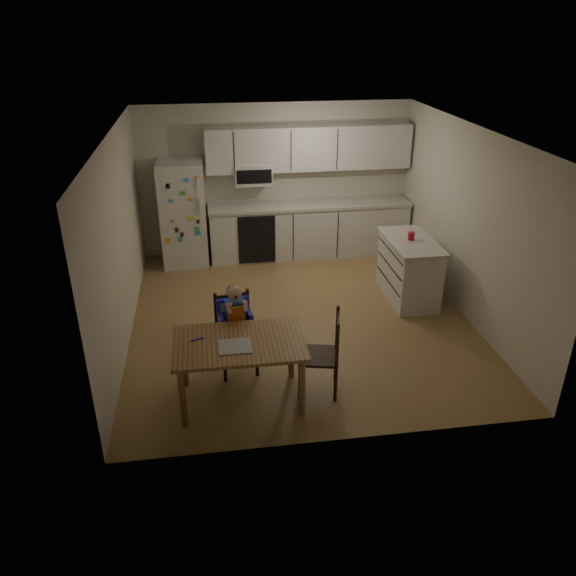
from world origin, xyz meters
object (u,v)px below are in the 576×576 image
(refrigerator, at_px, (183,214))
(chair_side, at_px, (328,348))
(kitchen_island, at_px, (409,269))
(dining_table, at_px, (239,350))
(chair_booster, at_px, (235,318))
(red_cup, at_px, (411,236))

(refrigerator, bearing_deg, chair_side, -67.76)
(kitchen_island, bearing_deg, refrigerator, 150.61)
(kitchen_island, height_order, dining_table, kitchen_island)
(dining_table, height_order, chair_booster, chair_booster)
(refrigerator, bearing_deg, chair_booster, -79.23)
(red_cup, bearing_deg, refrigerator, 150.80)
(kitchen_island, height_order, chair_side, chair_side)
(chair_side, bearing_deg, dining_table, -75.24)
(kitchen_island, relative_size, red_cup, 10.66)
(refrigerator, height_order, kitchen_island, refrigerator)
(kitchen_island, relative_size, dining_table, 0.90)
(red_cup, height_order, chair_side, red_cup)
(red_cup, bearing_deg, kitchen_island, -69.02)
(refrigerator, bearing_deg, kitchen_island, -29.39)
(refrigerator, xyz_separation_m, chair_side, (1.57, -3.83, -0.31))
(dining_table, bearing_deg, chair_side, 1.74)
(refrigerator, xyz_separation_m, dining_table, (0.62, -3.86, -0.22))
(kitchen_island, distance_m, dining_table, 3.30)
(dining_table, distance_m, chair_side, 0.95)
(red_cup, relative_size, chair_side, 0.12)
(refrigerator, xyz_separation_m, chair_booster, (0.62, -3.25, -0.19))
(dining_table, distance_m, chair_booster, 0.62)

